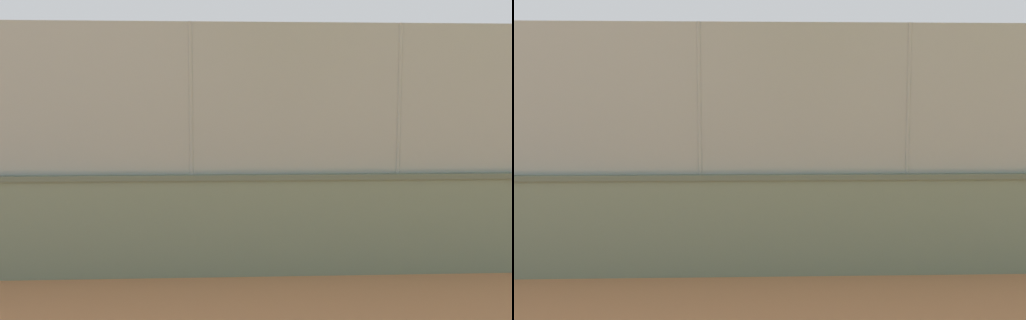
% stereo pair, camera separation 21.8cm
% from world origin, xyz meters
% --- Properties ---
extents(ground_plane, '(260.00, 260.00, 0.00)m').
position_xyz_m(ground_plane, '(0.00, 0.00, 0.00)').
color(ground_plane, '#B27247').
extents(perimeter_wall, '(22.38, 1.07, 1.55)m').
position_xyz_m(perimeter_wall, '(-2.77, 10.70, 0.78)').
color(perimeter_wall, slate).
rests_on(perimeter_wall, ground_plane).
extents(fence_panel_on_wall, '(21.99, 0.78, 2.25)m').
position_xyz_m(fence_panel_on_wall, '(-2.77, 10.70, 2.68)').
color(fence_panel_on_wall, gray).
rests_on(fence_panel_on_wall, perimeter_wall).
extents(player_baseline_waiting, '(0.94, 0.95, 1.63)m').
position_xyz_m(player_baseline_waiting, '(-0.07, -1.11, 0.96)').
color(player_baseline_waiting, navy).
rests_on(player_baseline_waiting, ground_plane).
extents(player_near_wall_returning, '(1.23, 0.70, 1.50)m').
position_xyz_m(player_near_wall_returning, '(-5.06, 3.34, 0.88)').
color(player_near_wall_returning, '#591919').
rests_on(player_near_wall_returning, ground_plane).
extents(sports_ball, '(0.12, 0.12, 0.12)m').
position_xyz_m(sports_ball, '(-0.83, 0.37, 0.06)').
color(sports_ball, yellow).
rests_on(sports_ball, ground_plane).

